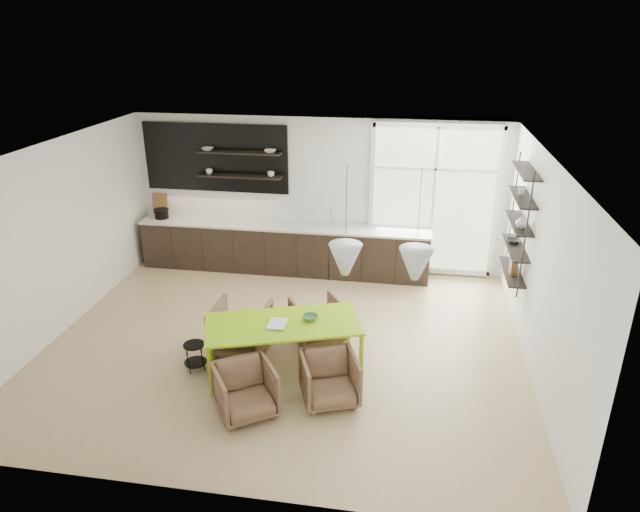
{
  "coord_description": "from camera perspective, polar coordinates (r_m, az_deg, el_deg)",
  "views": [
    {
      "loc": [
        1.72,
        -7.25,
        4.52
      ],
      "look_at": [
        0.44,
        0.6,
        1.21
      ],
      "focal_mm": 32.0,
      "sensor_mm": 36.0,
      "label": 1
    }
  ],
  "objects": [
    {
      "name": "armchair_back_left",
      "position": [
        8.46,
        -7.89,
        -7.09
      ],
      "size": [
        0.81,
        0.83,
        0.73
      ],
      "primitive_type": "imported",
      "rotation": [
        0.0,
        0.0,
        3.1
      ],
      "color": "brown",
      "rests_on": "ground"
    },
    {
      "name": "kitchen_run",
      "position": [
        10.96,
        -4.1,
        1.54
      ],
      "size": [
        5.54,
        0.69,
        2.75
      ],
      "color": "black",
      "rests_on": "ground"
    },
    {
      "name": "armchair_front_left",
      "position": [
        7.22,
        -7.47,
        -13.19
      ],
      "size": [
        0.97,
        0.97,
        0.65
      ],
      "primitive_type": "imported",
      "rotation": [
        0.0,
        0.0,
        0.58
      ],
      "color": "brown",
      "rests_on": "ground"
    },
    {
      "name": "armchair_front_right",
      "position": [
        7.37,
        0.97,
        -12.2
      ],
      "size": [
        0.89,
        0.9,
        0.64
      ],
      "primitive_type": "imported",
      "rotation": [
        0.0,
        0.0,
        0.36
      ],
      "color": "brown",
      "rests_on": "ground"
    },
    {
      "name": "room",
      "position": [
        8.97,
        1.42,
        2.62
      ],
      "size": [
        7.02,
        6.01,
        2.91
      ],
      "color": "tan",
      "rests_on": "ground"
    },
    {
      "name": "armchair_back_right",
      "position": [
        8.65,
        -0.31,
        -6.41
      ],
      "size": [
        0.97,
        0.97,
        0.65
      ],
      "primitive_type": "imported",
      "rotation": [
        0.0,
        0.0,
        3.68
      ],
      "color": "brown",
      "rests_on": "ground"
    },
    {
      "name": "wire_stool",
      "position": [
        8.17,
        -12.42,
        -9.46
      ],
      "size": [
        0.32,
        0.32,
        0.4
      ],
      "rotation": [
        0.0,
        0.0,
        -0.36
      ],
      "color": "black",
      "rests_on": "ground"
    },
    {
      "name": "table_book",
      "position": [
        7.69,
        -5.18,
        -6.72
      ],
      "size": [
        0.24,
        0.32,
        0.03
      ],
      "primitive_type": "imported",
      "rotation": [
        0.0,
        0.0,
        0.02
      ],
      "color": "white",
      "rests_on": "dining_table"
    },
    {
      "name": "dining_table",
      "position": [
        7.74,
        -3.71,
        -7.04
      ],
      "size": [
        2.26,
        1.55,
        0.76
      ],
      "rotation": [
        0.0,
        0.0,
        0.33
      ],
      "color": "#90CF0D",
      "rests_on": "ground"
    },
    {
      "name": "right_shelving",
      "position": [
        9.05,
        19.22,
        2.8
      ],
      "size": [
        0.26,
        1.22,
        1.9
      ],
      "color": "black",
      "rests_on": "ground"
    },
    {
      "name": "table_bowl",
      "position": [
        7.76,
        -0.99,
        -6.18
      ],
      "size": [
        0.28,
        0.28,
        0.06
      ],
      "primitive_type": "imported",
      "rotation": [
        0.0,
        0.0,
        0.52
      ],
      "color": "#498154",
      "rests_on": "dining_table"
    }
  ]
}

